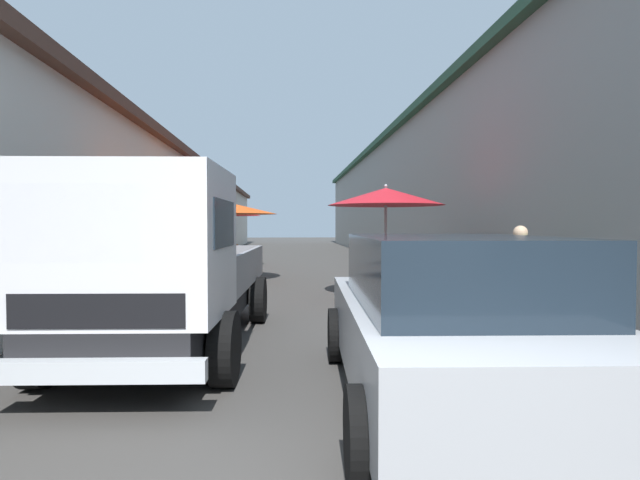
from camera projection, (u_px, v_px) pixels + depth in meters
name	position (u px, v px, depth m)	size (l,w,h in m)	color
ground	(300.00, 274.00, 15.41)	(90.00, 90.00, 0.00)	#3D3A38
building_left_whitewash	(89.00, 211.00, 17.09)	(49.80, 7.50, 4.05)	beige
building_right_concrete	(496.00, 193.00, 18.06)	(49.80, 7.50, 5.41)	gray
fruit_stall_far_right	(385.00, 211.00, 10.19)	(2.42, 2.42, 2.39)	#9E9EA3
fruit_stall_near_left	(228.00, 217.00, 13.27)	(2.71, 2.71, 2.23)	#9E9EA3
fruit_stall_far_left	(230.00, 223.00, 17.75)	(2.17, 2.17, 2.26)	#9E9EA3
fruit_stall_near_right	(164.00, 224.00, 9.80)	(2.12, 2.12, 2.08)	#9E9EA3
hatchback_car	(447.00, 319.00, 4.17)	(3.98, 2.07, 1.45)	#ADAFB5
delivery_truck	(154.00, 271.00, 5.31)	(4.99, 2.14, 2.08)	black
vendor_by_crates	(520.00, 271.00, 7.15)	(0.55, 0.39, 1.53)	navy
plastic_stool	(404.00, 272.00, 12.65)	(0.30, 0.30, 0.43)	red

